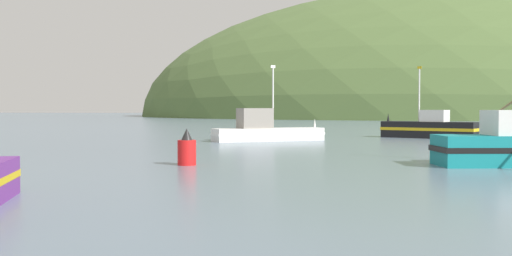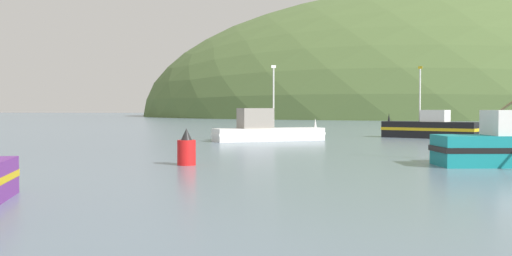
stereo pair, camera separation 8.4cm
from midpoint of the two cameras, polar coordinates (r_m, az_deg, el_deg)
hill_mid_right at (r=192.54m, az=17.17°, el=1.09°), size 185.60×148.48×75.96m
fishing_boat_black at (r=49.90m, az=16.38°, el=0.00°), size 7.67×4.62×5.83m
fishing_boat_white at (r=43.88m, az=1.01°, el=-0.23°), size 8.00×6.36×5.60m
channel_buoy at (r=25.30m, az=-6.59°, el=-2.10°), size 0.78×0.78×1.56m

